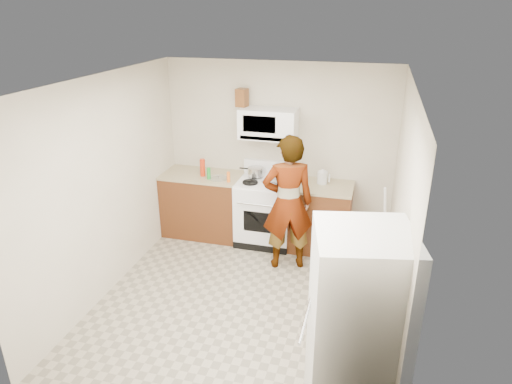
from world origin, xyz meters
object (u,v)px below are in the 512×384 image
(microwave, at_px, (268,124))
(person, at_px, (288,203))
(fridge, at_px, (356,332))
(gas_range, at_px, (265,210))
(saucepan, at_px, (256,172))
(kettle, at_px, (322,178))

(microwave, distance_m, person, 1.16)
(microwave, bearing_deg, person, -58.64)
(fridge, bearing_deg, person, 102.09)
(gas_range, relative_size, fridge, 0.66)
(saucepan, bearing_deg, kettle, 0.11)
(microwave, bearing_deg, gas_range, -90.00)
(microwave, xyz_separation_m, saucepan, (-0.17, -0.04, -0.69))
(microwave, relative_size, saucepan, 3.56)
(microwave, xyz_separation_m, fridge, (1.40, -2.90, -0.85))
(kettle, xyz_separation_m, saucepan, (-0.93, -0.00, -0.01))
(gas_range, height_order, fridge, fridge)
(gas_range, relative_size, saucepan, 5.30)
(person, distance_m, fridge, 2.40)
(kettle, distance_m, saucepan, 0.93)
(fridge, relative_size, saucepan, 7.97)
(gas_range, distance_m, fridge, 3.12)
(gas_range, relative_size, person, 0.64)
(microwave, relative_size, person, 0.43)
(fridge, bearing_deg, microwave, 103.99)
(person, xyz_separation_m, saucepan, (-0.59, 0.66, 0.13))
(microwave, relative_size, fridge, 0.45)
(person, bearing_deg, kettle, -136.93)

